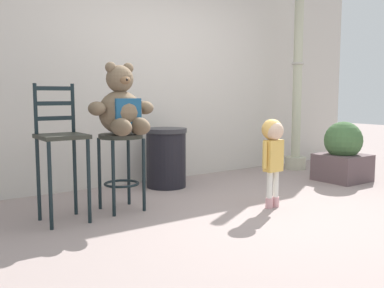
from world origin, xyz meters
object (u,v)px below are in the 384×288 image
object	(u,v)px
bar_stool_with_teddy	(121,155)
child_walking	(273,144)
teddy_bear	(122,108)
bar_chair_empty	(61,144)
lamppost	(297,98)
planter_with_shrub	(343,154)
trash_bin	(166,157)

from	to	relation	value
bar_stool_with_teddy	child_walking	size ratio (longest dim) A/B	0.84
bar_stool_with_teddy	teddy_bear	distance (m)	0.45
child_walking	bar_stool_with_teddy	bearing A→B (deg)	90.78
bar_stool_with_teddy	bar_chair_empty	bearing A→B (deg)	-177.02
bar_stool_with_teddy	child_walking	world-z (taller)	child_walking
teddy_bear	lamppost	xyz separation A→B (m)	(3.13, 0.65, 0.07)
bar_chair_empty	lamppost	bearing A→B (deg)	9.90
lamppost	planter_with_shrub	world-z (taller)	lamppost
lamppost	teddy_bear	bearing A→B (deg)	-168.28
teddy_bear	child_walking	distance (m)	1.48
lamppost	planter_with_shrub	distance (m)	1.19
trash_bin	planter_with_shrub	bearing A→B (deg)	-25.87
child_walking	bar_chair_empty	size ratio (longest dim) A/B	0.72
bar_stool_with_teddy	child_walking	distance (m)	1.45
bar_stool_with_teddy	teddy_bear	xyz separation A→B (m)	(0.00, -0.03, 0.45)
trash_bin	planter_with_shrub	world-z (taller)	planter_with_shrub
teddy_bear	bar_chair_empty	bearing A→B (deg)	179.79
bar_stool_with_teddy	lamppost	xyz separation A→B (m)	(3.13, 0.62, 0.51)
lamppost	planter_with_shrub	bearing A→B (deg)	-101.76
trash_bin	planter_with_shrub	size ratio (longest dim) A/B	0.92
trash_bin	bar_chair_empty	bearing A→B (deg)	-155.29
child_walking	bar_chair_empty	distance (m)	1.96
trash_bin	lamppost	xyz separation A→B (m)	(2.23, -0.03, 0.69)
child_walking	trash_bin	world-z (taller)	child_walking
trash_bin	lamppost	size ratio (longest dim) A/B	0.26
bar_stool_with_teddy	planter_with_shrub	size ratio (longest dim) A/B	0.96
teddy_bear	bar_chair_empty	size ratio (longest dim) A/B	0.56
trash_bin	bar_chair_empty	size ratio (longest dim) A/B	0.59
lamppost	bar_chair_empty	bearing A→B (deg)	-170.10
lamppost	bar_stool_with_teddy	bearing A→B (deg)	-168.84
bar_stool_with_teddy	lamppost	size ratio (longest dim) A/B	0.27
lamppost	planter_with_shrub	xyz separation A→B (m)	(-0.20, -0.95, -0.69)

